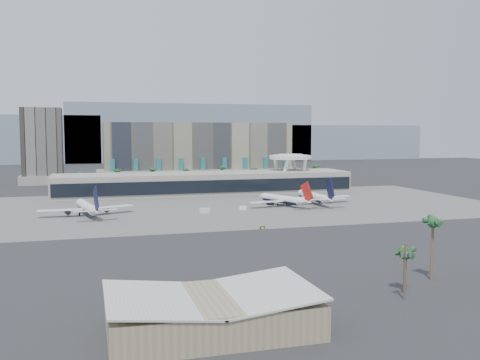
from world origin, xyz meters
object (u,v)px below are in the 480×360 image
object	(u,v)px
service_vehicle_a	(205,211)
airliner_centre	(283,199)
utility_pole	(405,266)
airliner_right	(314,197)
airliner_left	(87,207)
taxiway_sign	(262,228)
service_vehicle_b	(242,208)

from	to	relation	value
service_vehicle_a	airliner_centre	bearing A→B (deg)	28.70
utility_pole	service_vehicle_a	bearing A→B (deg)	96.43
airliner_right	service_vehicle_a	world-z (taller)	airliner_right
airliner_left	taxiway_sign	bearing A→B (deg)	-50.40
airliner_centre	taxiway_sign	world-z (taller)	airliner_centre
airliner_centre	taxiway_sign	size ratio (longest dim) A/B	16.27
airliner_centre	service_vehicle_a	distance (m)	42.89
airliner_centre	service_vehicle_a	world-z (taller)	airliner_centre
service_vehicle_a	service_vehicle_b	bearing A→B (deg)	28.48
airliner_centre	service_vehicle_a	bearing A→B (deg)	174.57
airliner_left	airliner_centre	world-z (taller)	airliner_left
service_vehicle_a	service_vehicle_b	distance (m)	19.49
airliner_centre	taxiway_sign	distance (m)	63.04
service_vehicle_a	service_vehicle_b	size ratio (longest dim) A/B	1.44
service_vehicle_a	airliner_left	bearing A→B (deg)	-175.97
airliner_right	taxiway_sign	size ratio (longest dim) A/B	19.07
airliner_left	utility_pole	bearing A→B (deg)	-75.91
airliner_centre	service_vehicle_b	bearing A→B (deg)	174.75
utility_pole	airliner_left	size ratio (longest dim) A/B	0.29
airliner_left	taxiway_sign	size ratio (longest dim) A/B	18.80
airliner_left	service_vehicle_a	size ratio (longest dim) A/B	8.99
taxiway_sign	airliner_centre	bearing A→B (deg)	45.69
airliner_left	taxiway_sign	xyz separation A→B (m)	(61.24, -50.42, -3.13)
service_vehicle_a	service_vehicle_b	world-z (taller)	service_vehicle_a
utility_pole	service_vehicle_b	bearing A→B (deg)	88.30
service_vehicle_b	taxiway_sign	bearing A→B (deg)	-98.02
airliner_right	service_vehicle_a	size ratio (longest dim) A/B	9.11
utility_pole	service_vehicle_b	size ratio (longest dim) A/B	3.76
service_vehicle_b	service_vehicle_a	bearing A→B (deg)	-163.72
utility_pole	taxiway_sign	world-z (taller)	utility_pole
service_vehicle_b	utility_pole	bearing A→B (deg)	-91.93
service_vehicle_b	taxiway_sign	xyz separation A→B (m)	(-6.71, -49.09, -0.33)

